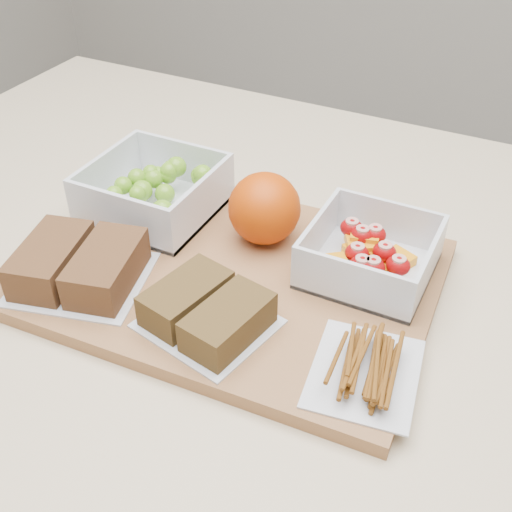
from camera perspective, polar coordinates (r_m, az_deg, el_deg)
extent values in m
cube|color=#9A6940|center=(0.68, -2.30, -1.78)|extent=(0.43, 0.32, 0.02)
cube|color=silver|center=(0.78, -8.90, 4.26)|extent=(0.14, 0.14, 0.01)
cube|color=silver|center=(0.81, -6.43, 8.21)|extent=(0.14, 0.01, 0.06)
cube|color=silver|center=(0.72, -12.07, 3.37)|extent=(0.14, 0.01, 0.06)
cube|color=silver|center=(0.73, -4.72, 4.76)|extent=(0.01, 0.13, 0.06)
cube|color=silver|center=(0.80, -13.11, 6.99)|extent=(0.01, 0.13, 0.06)
sphere|color=#68A121|center=(0.77, -10.08, 5.76)|extent=(0.02, 0.02, 0.02)
sphere|color=#68A121|center=(0.77, -11.73, 6.16)|extent=(0.02, 0.02, 0.02)
sphere|color=#68A121|center=(0.78, -7.73, 7.49)|extent=(0.02, 0.02, 0.02)
sphere|color=#68A121|center=(0.77, -8.10, 5.50)|extent=(0.02, 0.02, 0.02)
sphere|color=#68A121|center=(0.78, -10.55, 6.88)|extent=(0.02, 0.02, 0.02)
sphere|color=#68A121|center=(0.77, -10.19, 5.45)|extent=(0.02, 0.02, 0.02)
sphere|color=#68A121|center=(0.78, -9.34, 7.33)|extent=(0.02, 0.02, 0.02)
sphere|color=#68A121|center=(0.70, -8.32, 3.95)|extent=(0.03, 0.03, 0.03)
sphere|color=#68A121|center=(0.77, -4.90, 7.09)|extent=(0.03, 0.03, 0.03)
sphere|color=#68A121|center=(0.79, -7.10, 7.87)|extent=(0.03, 0.03, 0.03)
sphere|color=#68A121|center=(0.76, -12.49, 5.37)|extent=(0.02, 0.02, 0.02)
sphere|color=#68A121|center=(0.77, -4.77, 7.26)|extent=(0.02, 0.02, 0.02)
sphere|color=#68A121|center=(0.73, -11.05, 4.13)|extent=(0.02, 0.02, 0.02)
sphere|color=#68A121|center=(0.78, -7.84, 7.14)|extent=(0.02, 0.02, 0.02)
sphere|color=#68A121|center=(0.78, -9.10, 6.80)|extent=(0.02, 0.02, 0.02)
sphere|color=#68A121|center=(0.79, -7.52, 7.63)|extent=(0.02, 0.02, 0.02)
sphere|color=#68A121|center=(0.70, -8.32, 3.74)|extent=(0.02, 0.02, 0.02)
sphere|color=#68A121|center=(0.71, -7.57, 2.68)|extent=(0.02, 0.02, 0.02)
sphere|color=#68A121|center=(0.79, -8.74, 7.19)|extent=(0.02, 0.02, 0.02)
sphere|color=#68A121|center=(0.76, -10.51, 5.47)|extent=(0.02, 0.02, 0.02)
cube|color=silver|center=(0.68, 9.95, -1.19)|extent=(0.12, 0.12, 0.00)
cube|color=silver|center=(0.72, 11.68, 2.99)|extent=(0.12, 0.00, 0.05)
cube|color=silver|center=(0.62, 8.43, -2.56)|extent=(0.12, 0.00, 0.05)
cube|color=silver|center=(0.66, 15.07, -1.01)|extent=(0.00, 0.11, 0.05)
cube|color=silver|center=(0.68, 5.43, 1.77)|extent=(0.00, 0.11, 0.05)
cube|color=orange|center=(0.66, 9.89, -1.26)|extent=(0.04, 0.04, 0.01)
cube|color=orange|center=(0.69, 9.79, 1.00)|extent=(0.04, 0.05, 0.01)
cube|color=orange|center=(0.68, 10.99, -0.28)|extent=(0.04, 0.05, 0.01)
cube|color=orange|center=(0.69, 12.25, -0.44)|extent=(0.04, 0.04, 0.01)
cube|color=orange|center=(0.68, 9.18, 1.12)|extent=(0.04, 0.04, 0.01)
cube|color=orange|center=(0.69, 9.64, 1.70)|extent=(0.03, 0.03, 0.01)
cube|color=orange|center=(0.65, 7.05, -0.93)|extent=(0.04, 0.04, 0.01)
cube|color=orange|center=(0.65, 10.67, -1.77)|extent=(0.03, 0.03, 0.01)
cube|color=orange|center=(0.68, 9.19, 0.30)|extent=(0.04, 0.04, 0.01)
ellipsoid|color=#A60808|center=(0.66, 11.34, 0.34)|extent=(0.02, 0.02, 0.02)
ellipsoid|color=#A60808|center=(0.64, 10.33, -0.97)|extent=(0.02, 0.02, 0.02)
ellipsoid|color=#A60808|center=(0.69, 8.49, 2.48)|extent=(0.02, 0.02, 0.02)
ellipsoid|color=#A60808|center=(0.65, 12.51, -0.84)|extent=(0.02, 0.02, 0.02)
ellipsoid|color=#A60808|center=(0.68, 9.40, 1.82)|extent=(0.02, 0.02, 0.02)
ellipsoid|color=#A60808|center=(0.64, 9.38, -0.84)|extent=(0.02, 0.02, 0.02)
ellipsoid|color=#A60808|center=(0.66, 8.96, 0.24)|extent=(0.02, 0.02, 0.02)
ellipsoid|color=#A60808|center=(0.69, 10.49, 1.90)|extent=(0.02, 0.02, 0.02)
sphere|color=#C84004|center=(0.70, 0.75, 4.26)|extent=(0.08, 0.08, 0.08)
cube|color=silver|center=(0.69, -15.20, -1.98)|extent=(0.16, 0.14, 0.00)
cube|color=brown|center=(0.69, -17.73, -0.32)|extent=(0.08, 0.11, 0.04)
cube|color=brown|center=(0.66, -13.12, -1.00)|extent=(0.08, 0.11, 0.04)
cube|color=silver|center=(0.61, -4.30, -6.01)|extent=(0.13, 0.12, 0.00)
cube|color=brown|center=(0.62, -6.19, -3.73)|extent=(0.07, 0.10, 0.03)
cube|color=brown|center=(0.59, -2.47, -5.89)|extent=(0.07, 0.10, 0.03)
cube|color=silver|center=(0.58, 9.63, -10.22)|extent=(0.11, 0.12, 0.00)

